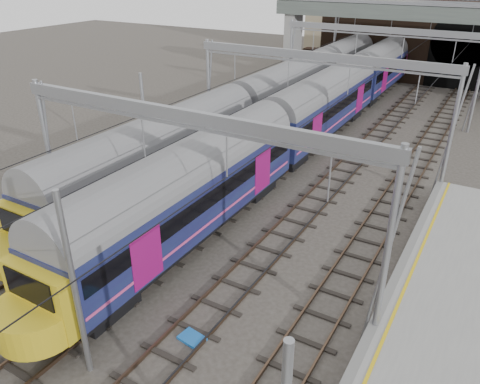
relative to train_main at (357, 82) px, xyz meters
The scene contains 7 objects.
tracks 22.84m from the train_main, 84.94° to the right, with size 14.40×80.00×0.22m.
overhead_line 16.69m from the train_main, 82.92° to the right, with size 16.80×80.00×8.00m.
retaining_wall 14.83m from the train_main, 76.66° to the left, with size 28.00×2.75×9.00m.
overbridge 9.79m from the train_main, 76.62° to the left, with size 28.00×3.00×9.25m.
train_main is the anchor object (origin of this frame).
train_second 7.53m from the train_main, 122.07° to the right, with size 3.11×53.87×5.24m.
equip_cover_b 33.00m from the train_main, 82.59° to the right, with size 0.97×0.68×0.11m, color blue.
Camera 1 is at (10.51, -5.63, 12.82)m, focal length 35.00 mm.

